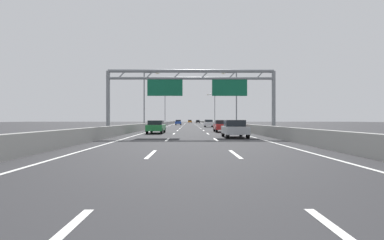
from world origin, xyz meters
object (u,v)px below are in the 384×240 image
(white_car, at_px, (209,123))
(silver_car, at_px, (235,129))
(streetlamp_left_mid, at_px, (146,96))
(orange_car, at_px, (190,121))
(streetlamp_left_far, at_px, (166,107))
(streetlamp_right_far, at_px, (214,107))
(streetlamp_right_mid, at_px, (235,96))
(blue_car, at_px, (178,122))
(red_car, at_px, (222,126))
(green_car, at_px, (156,127))
(black_car, at_px, (198,122))
(sign_gantry, at_px, (193,85))

(white_car, relative_size, silver_car, 1.05)
(streetlamp_left_mid, relative_size, orange_car, 2.21)
(streetlamp_left_mid, xyz_separation_m, orange_car, (7.52, 91.60, -4.64))
(streetlamp_left_far, relative_size, streetlamp_right_far, 1.00)
(streetlamp_right_mid, relative_size, blue_car, 2.26)
(streetlamp_left_mid, height_order, red_car, streetlamp_left_mid)
(orange_car, height_order, silver_car, orange_car)
(silver_car, bearing_deg, streetlamp_right_mid, 80.75)
(streetlamp_left_far, relative_size, green_car, 2.06)
(streetlamp_right_mid, distance_m, red_car, 13.86)
(black_car, height_order, blue_car, blue_car)
(sign_gantry, height_order, green_car, sign_gantry)
(streetlamp_left_far, xyz_separation_m, silver_car, (11.09, -64.05, -4.65))
(streetlamp_left_far, distance_m, white_car, 31.84)
(streetlamp_right_far, distance_m, green_car, 57.94)
(sign_gantry, bearing_deg, white_car, 83.25)
(red_car, bearing_deg, green_car, -154.62)
(streetlamp_right_far, distance_m, white_car, 30.01)
(streetlamp_left_mid, height_order, black_car, streetlamp_left_mid)
(orange_car, bearing_deg, sign_gantry, -89.96)
(sign_gantry, bearing_deg, green_car, 137.02)
(sign_gantry, bearing_deg, streetlamp_right_far, 83.08)
(red_car, bearing_deg, orange_car, 92.07)
(black_car, bearing_deg, streetlamp_right_far, -84.75)
(streetlamp_right_mid, distance_m, blue_car, 37.99)
(sign_gantry, bearing_deg, red_car, 63.21)
(orange_car, height_order, green_car, orange_car)
(sign_gantry, xyz_separation_m, white_car, (3.65, 30.90, -4.03))
(streetlamp_left_mid, xyz_separation_m, streetlamp_left_far, (0.00, 40.47, 0.00))
(sign_gantry, xyz_separation_m, streetlamp_left_far, (-7.61, 60.32, 0.58))
(orange_car, bearing_deg, silver_car, -88.23)
(streetlamp_right_mid, xyz_separation_m, streetlamp_right_far, (0.00, 40.47, 0.00))
(streetlamp_right_mid, bearing_deg, streetlamp_right_far, 90.00)
(sign_gantry, height_order, streetlamp_left_mid, streetlamp_left_mid)
(red_car, bearing_deg, silver_car, -91.04)
(streetlamp_right_mid, bearing_deg, white_car, 108.38)
(green_car, bearing_deg, red_car, 25.38)
(streetlamp_right_far, height_order, orange_car, streetlamp_right_far)
(white_car, xyz_separation_m, silver_car, (-0.17, -34.63, -0.04))
(blue_car, bearing_deg, sign_gantry, -86.37)
(streetlamp_left_mid, relative_size, black_car, 2.22)
(white_car, distance_m, orange_car, 80.64)
(white_car, height_order, orange_car, white_car)
(red_car, relative_size, green_car, 0.92)
(orange_car, bearing_deg, streetlamp_left_mid, -94.70)
(white_car, relative_size, orange_car, 1.00)
(streetlamp_left_mid, xyz_separation_m, blue_car, (4.05, 36.10, -4.64))
(sign_gantry, xyz_separation_m, red_car, (3.69, 7.31, -4.07))
(streetlamp_left_far, height_order, streetlamp_right_far, same)
(streetlamp_right_mid, bearing_deg, sign_gantry, -110.26)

